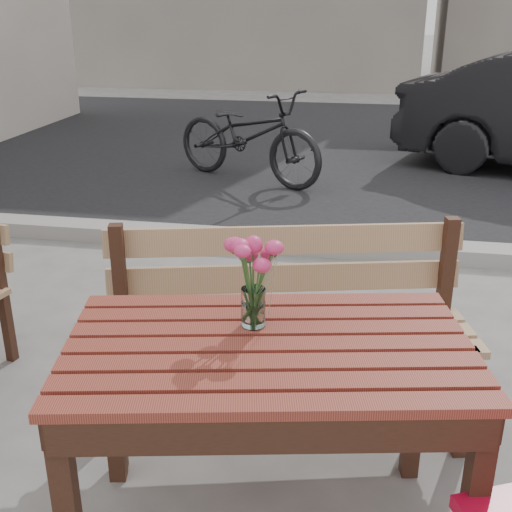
{
  "coord_description": "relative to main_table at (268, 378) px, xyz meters",
  "views": [
    {
      "loc": [
        0.08,
        -1.67,
        1.81
      ],
      "look_at": [
        -0.27,
        0.26,
        1.03
      ],
      "focal_mm": 45.0,
      "sensor_mm": 36.0,
      "label": 1
    }
  ],
  "objects": [
    {
      "name": "main_vase",
      "position": [
        -0.07,
        0.11,
        0.33
      ],
      "size": [
        0.17,
        0.17,
        0.32
      ],
      "color": "white",
      "rests_on": "main_table"
    },
    {
      "name": "street",
      "position": [
        0.21,
        4.96,
        -0.64
      ],
      "size": [
        30.0,
        8.12,
        0.12
      ],
      "color": "black",
      "rests_on": "ground"
    },
    {
      "name": "main_table",
      "position": [
        0.0,
        0.0,
        0.0
      ],
      "size": [
        1.42,
        1.0,
        0.8
      ],
      "rotation": [
        0.0,
        0.0,
        0.2
      ],
      "color": "maroon",
      "rests_on": "ground"
    },
    {
      "name": "main_bench",
      "position": [
        -0.03,
        0.69,
        -0.08
      ],
      "size": [
        1.63,
        0.83,
        0.97
      ],
      "rotation": [
        0.0,
        0.0,
        0.24
      ],
      "color": "#A47F55",
      "rests_on": "ground"
    },
    {
      "name": "bicycle",
      "position": [
        -1.02,
        4.92,
        -0.18
      ],
      "size": [
        1.97,
        1.44,
        0.99
      ],
      "primitive_type": "imported",
      "rotation": [
        0.0,
        0.0,
        1.09
      ],
      "color": "black",
      "rests_on": "ground"
    }
  ]
}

